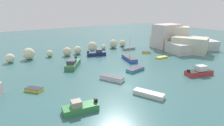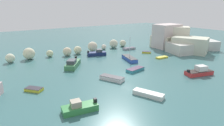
% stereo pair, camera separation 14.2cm
% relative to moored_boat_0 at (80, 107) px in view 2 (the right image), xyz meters
% --- Properties ---
extents(cove_water, '(160.00, 160.00, 0.00)m').
position_rel_moored_boat_0_xyz_m(cove_water, '(12.42, 6.43, -0.50)').
color(cove_water, '#3A696B').
rests_on(cove_water, ground).
extents(cliff_headland_right, '(17.04, 18.59, 6.87)m').
position_rel_moored_boat_0_xyz_m(cliff_headland_right, '(37.94, 16.62, 2.00)').
color(cliff_headland_right, beige).
rests_on(cliff_headland_right, ground).
extents(rock_breakwater, '(36.57, 4.30, 2.68)m').
position_rel_moored_boat_0_xyz_m(rock_breakwater, '(11.06, 27.08, 0.65)').
color(rock_breakwater, beige).
rests_on(rock_breakwater, ground).
extents(moored_boat_0, '(4.39, 2.30, 1.48)m').
position_rel_moored_boat_0_xyz_m(moored_boat_0, '(0.00, 0.00, 0.00)').
color(moored_boat_0, '#368944').
rests_on(moored_boat_0, cove_water).
extents(moored_boat_1, '(5.03, 5.80, 1.72)m').
position_rel_moored_boat_0_xyz_m(moored_boat_1, '(6.01, 16.58, 0.15)').
color(moored_boat_1, '#3E7D4E').
rests_on(moored_boat_1, cove_water).
extents(moored_boat_2, '(2.53, 2.60, 0.45)m').
position_rel_moored_boat_0_xyz_m(moored_boat_2, '(27.05, 17.05, -0.28)').
color(moored_boat_2, yellow).
rests_on(moored_boat_2, cove_water).
extents(moored_boat_3, '(4.90, 3.01, 1.57)m').
position_rel_moored_boat_0_xyz_m(moored_boat_3, '(14.78, 22.05, 0.06)').
color(moored_boat_3, navy).
rests_on(moored_boat_3, cove_water).
extents(moored_boat_4, '(5.31, 3.18, 1.71)m').
position_rel_moored_boat_0_xyz_m(moored_boat_4, '(23.39, -0.53, 0.10)').
color(moored_boat_4, red).
rests_on(moored_boat_4, cove_water).
extents(moored_boat_5, '(3.12, 5.75, 5.40)m').
position_rel_moored_boat_0_xyz_m(moored_boat_5, '(18.80, 13.99, -0.07)').
color(moored_boat_5, '#3457B9').
rests_on(moored_boat_5, cove_water).
extents(moored_boat_6, '(3.95, 2.20, 0.60)m').
position_rel_moored_boat_0_xyz_m(moored_boat_6, '(15.03, 7.51, -0.20)').
color(moored_boat_6, teal).
rests_on(moored_boat_6, cove_water).
extents(moored_boat_7, '(2.87, 4.45, 0.62)m').
position_rel_moored_boat_0_xyz_m(moored_boat_7, '(9.62, -1.64, -0.19)').
color(moored_boat_7, silver).
rests_on(moored_boat_7, cove_water).
extents(moored_boat_8, '(3.15, 4.37, 0.67)m').
position_rel_moored_boat_0_xyz_m(moored_boat_8, '(8.72, 6.15, -0.17)').
color(moored_boat_8, silver).
rests_on(moored_boat_8, cove_water).
extents(moored_boat_9, '(2.61, 2.72, 0.47)m').
position_rel_moored_boat_0_xyz_m(moored_boat_9, '(-3.24, 9.00, -0.27)').
color(moored_boat_9, yellow).
rests_on(moored_boat_9, cove_water).
extents(moored_boat_10, '(3.07, 1.34, 0.37)m').
position_rel_moored_boat_0_xyz_m(moored_boat_10, '(26.45, 11.15, -0.32)').
color(moored_boat_10, yellow).
rests_on(moored_boat_10, cove_water).
extents(moored_boat_11, '(3.67, 1.83, 0.58)m').
position_rel_moored_boat_0_xyz_m(moored_boat_11, '(25.68, 22.80, -0.21)').
color(moored_boat_11, gray).
rests_on(moored_boat_11, cove_water).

